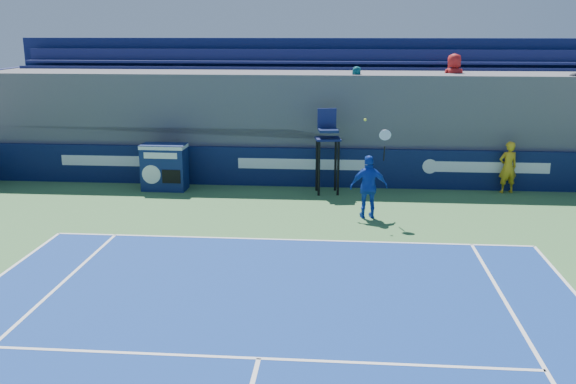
# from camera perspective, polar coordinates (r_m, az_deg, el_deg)

# --- Properties ---
(ball_person) EXTENTS (0.63, 0.49, 1.54)m
(ball_person) POSITION_cam_1_polar(r_m,az_deg,el_deg) (19.88, 18.96, 2.10)
(ball_person) COLOR gold
(ball_person) RESTS_ON apron
(back_hoarding) EXTENTS (20.40, 0.21, 1.20)m
(back_hoarding) POSITION_cam_1_polar(r_m,az_deg,el_deg) (19.64, 1.39, 2.21)
(back_hoarding) COLOR #0B1640
(back_hoarding) RESTS_ON ground
(match_clock) EXTENTS (1.33, 0.76, 1.40)m
(match_clock) POSITION_cam_1_polar(r_m,az_deg,el_deg) (19.52, -10.93, 2.30)
(match_clock) COLOR #101F52
(match_clock) RESTS_ON ground
(umpire_chair) EXTENTS (0.80, 0.80, 2.48)m
(umpire_chair) POSITION_cam_1_polar(r_m,az_deg,el_deg) (18.69, 3.54, 4.46)
(umpire_chair) COLOR black
(umpire_chair) RESTS_ON ground
(tennis_player) EXTENTS (1.00, 0.51, 2.57)m
(tennis_player) POSITION_cam_1_polar(r_m,az_deg,el_deg) (16.40, 7.20, 0.48)
(tennis_player) COLOR #153DB2
(tennis_player) RESTS_ON apron
(stadium_seating) EXTENTS (21.00, 4.05, 4.40)m
(stadium_seating) POSITION_cam_1_polar(r_m,az_deg,el_deg) (21.45, 1.76, 6.58)
(stadium_seating) COLOR #515156
(stadium_seating) RESTS_ON ground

